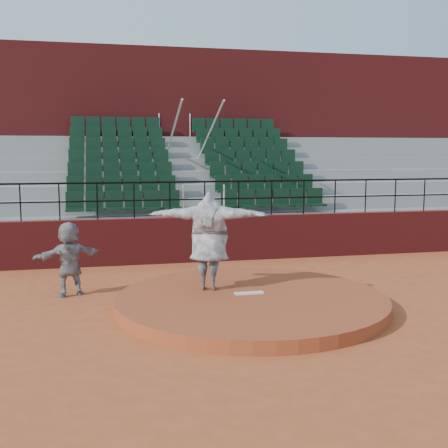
{
  "coord_description": "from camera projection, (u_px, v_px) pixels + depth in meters",
  "views": [
    {
      "loc": [
        -2.99,
        -10.7,
        3.16
      ],
      "look_at": [
        0.0,
        2.5,
        1.4
      ],
      "focal_mm": 45.0,
      "sensor_mm": 36.0,
      "label": 1
    }
  ],
  "objects": [
    {
      "name": "ground",
      "position": [
        251.0,
        308.0,
        11.41
      ],
      "size": [
        90.0,
        90.0,
        0.0
      ],
      "primitive_type": "plane",
      "color": "#AF4F27",
      "rests_on": "ground"
    },
    {
      "name": "pitchers_mound",
      "position": [
        251.0,
        302.0,
        11.39
      ],
      "size": [
        5.5,
        5.5,
        0.25
      ],
      "primitive_type": "cylinder",
      "color": "#9F4423",
      "rests_on": "ground"
    },
    {
      "name": "pitching_rubber",
      "position": [
        249.0,
        293.0,
        11.52
      ],
      "size": [
        0.6,
        0.15,
        0.03
      ],
      "primitive_type": "cube",
      "color": "white",
      "rests_on": "pitchers_mound"
    },
    {
      "name": "boundary_wall",
      "position": [
        205.0,
        239.0,
        16.16
      ],
      "size": [
        24.0,
        0.3,
        1.3
      ],
      "primitive_type": "cube",
      "color": "maroon",
      "rests_on": "ground"
    },
    {
      "name": "wall_railing",
      "position": [
        205.0,
        191.0,
        15.99
      ],
      "size": [
        24.04,
        0.05,
        1.03
      ],
      "color": "black",
      "rests_on": "boundary_wall"
    },
    {
      "name": "seating_deck",
      "position": [
        185.0,
        201.0,
        19.59
      ],
      "size": [
        24.0,
        5.97,
        4.63
      ],
      "color": "gray",
      "rests_on": "ground"
    },
    {
      "name": "press_box_facade",
      "position": [
        170.0,
        142.0,
        23.14
      ],
      "size": [
        24.0,
        3.0,
        7.1
      ],
      "primitive_type": "cube",
      "color": "maroon",
      "rests_on": "ground"
    },
    {
      "name": "pitcher",
      "position": [
        209.0,
        241.0,
        11.79
      ],
      "size": [
        2.63,
        1.51,
        2.07
      ],
      "primitive_type": "imported",
      "rotation": [
        0.0,
        0.0,
        2.8
      ],
      "color": "black",
      "rests_on": "pitchers_mound"
    },
    {
      "name": "fielder",
      "position": [
        69.0,
        259.0,
        12.3
      ],
      "size": [
        1.59,
        1.0,
        1.64
      ],
      "primitive_type": "imported",
      "rotation": [
        0.0,
        0.0,
        3.51
      ],
      "color": "black",
      "rests_on": "ground"
    }
  ]
}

